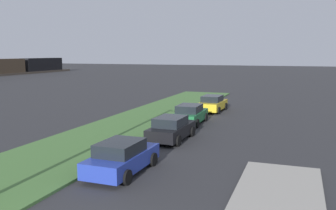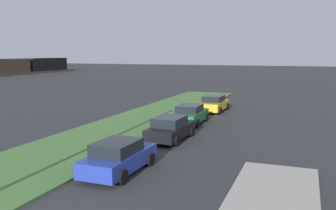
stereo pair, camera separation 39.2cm
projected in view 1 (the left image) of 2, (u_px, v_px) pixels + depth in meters
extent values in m
cube|color=#477238|center=(80.00, 146.00, 20.81)|extent=(60.00, 6.00, 0.12)
cube|color=#23389E|center=(122.00, 160.00, 16.37)|extent=(4.33, 1.88, 0.70)
cube|color=black|center=(120.00, 147.00, 16.10)|extent=(2.23, 1.64, 0.55)
cylinder|color=black|center=(119.00, 156.00, 17.98)|extent=(0.64, 0.23, 0.64)
cylinder|color=black|center=(153.00, 159.00, 17.34)|extent=(0.64, 0.23, 0.64)
cylinder|color=black|center=(89.00, 172.00, 15.48)|extent=(0.64, 0.23, 0.64)
cylinder|color=black|center=(127.00, 177.00, 14.84)|extent=(0.64, 0.23, 0.64)
cube|color=black|center=(172.00, 131.00, 22.53)|extent=(4.34, 1.90, 0.70)
cube|color=black|center=(170.00, 121.00, 22.26)|extent=(2.24, 1.65, 0.55)
cylinder|color=black|center=(166.00, 129.00, 24.14)|extent=(0.64, 0.23, 0.64)
cylinder|color=black|center=(192.00, 131.00, 23.49)|extent=(0.64, 0.23, 0.64)
cylinder|color=black|center=(149.00, 138.00, 21.65)|extent=(0.64, 0.23, 0.64)
cylinder|color=black|center=(178.00, 141.00, 21.00)|extent=(0.64, 0.23, 0.64)
cube|color=#1E6B38|center=(190.00, 116.00, 27.68)|extent=(4.33, 1.86, 0.70)
cube|color=black|center=(189.00, 108.00, 27.41)|extent=(2.22, 1.63, 0.55)
cylinder|color=black|center=(184.00, 116.00, 29.27)|extent=(0.64, 0.23, 0.64)
cylinder|color=black|center=(206.00, 117.00, 28.69)|extent=(0.64, 0.23, 0.64)
cylinder|color=black|center=(173.00, 122.00, 26.75)|extent=(0.64, 0.23, 0.64)
cylinder|color=black|center=(197.00, 123.00, 26.16)|extent=(0.64, 0.23, 0.64)
cube|color=gold|center=(213.00, 105.00, 33.59)|extent=(4.35, 1.94, 0.70)
cube|color=black|center=(212.00, 99.00, 33.32)|extent=(2.25, 1.67, 0.55)
cylinder|color=black|center=(207.00, 105.00, 35.20)|extent=(0.65, 0.24, 0.64)
cylinder|color=black|center=(226.00, 106.00, 34.54)|extent=(0.65, 0.24, 0.64)
cylinder|color=black|center=(199.00, 109.00, 32.72)|extent=(0.65, 0.24, 0.64)
cylinder|color=black|center=(219.00, 110.00, 32.05)|extent=(0.65, 0.24, 0.64)
cube|color=black|center=(42.00, 64.00, 99.91)|extent=(14.00, 3.00, 3.40)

